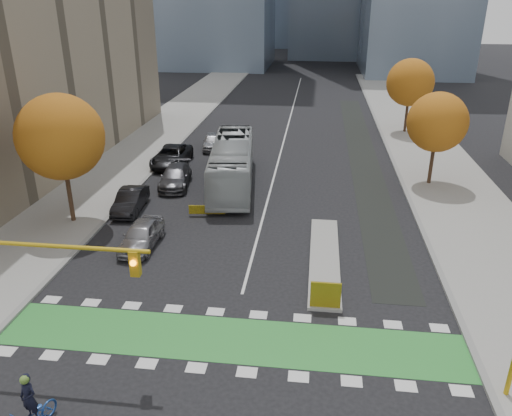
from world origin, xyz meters
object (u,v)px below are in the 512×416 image
(tree_east_near, at_px, (437,122))
(parked_car_b, at_px, (130,201))
(tree_east_far, at_px, (410,83))
(parked_car_c, at_px, (175,177))
(hazard_board, at_px, (326,295))
(traffic_signal_west, at_px, (9,269))
(parked_car_e, at_px, (213,141))
(bus, at_px, (232,163))
(parked_car_a, at_px, (141,235))
(cyclist, at_px, (32,412))
(tree_west, at_px, (61,137))
(parked_car_d, at_px, (172,156))

(tree_east_near, relative_size, parked_car_b, 1.60)
(tree_east_far, distance_m, parked_car_c, 27.60)
(hazard_board, height_order, parked_car_c, parked_car_c)
(traffic_signal_west, relative_size, parked_car_e, 1.97)
(bus, height_order, parked_car_a, bus)
(hazard_board, relative_size, tree_east_near, 0.20)
(tree_east_far, bearing_deg, cyclist, -113.35)
(tree_east_far, distance_m, parked_car_a, 34.72)
(traffic_signal_west, bearing_deg, tree_east_near, 48.48)
(cyclist, bearing_deg, hazard_board, 58.05)
(parked_car_a, bearing_deg, hazard_board, -25.32)
(traffic_signal_west, height_order, bus, traffic_signal_west)
(hazard_board, relative_size, tree_east_far, 0.18)
(tree_west, height_order, traffic_signal_west, tree_west)
(cyclist, distance_m, bus, 24.19)
(bus, bearing_deg, traffic_signal_west, -110.09)
(tree_east_far, height_order, parked_car_a, tree_east_far)
(parked_car_a, bearing_deg, tree_west, 154.30)
(hazard_board, xyz_separation_m, parked_car_b, (-13.00, 10.09, -0.07))
(cyclist, distance_m, parked_car_e, 33.59)
(hazard_board, bearing_deg, parked_car_c, 126.79)
(tree_west, distance_m, tree_east_far, 35.73)
(tree_east_near, bearing_deg, parked_car_a, -145.51)
(tree_east_far, height_order, traffic_signal_west, tree_east_far)
(parked_car_d, bearing_deg, bus, -35.76)
(tree_west, bearing_deg, tree_east_near, 22.62)
(tree_east_near, bearing_deg, tree_east_far, 88.21)
(tree_east_near, bearing_deg, traffic_signal_west, -131.52)
(tree_east_near, height_order, parked_car_c, tree_east_near)
(hazard_board, bearing_deg, parked_car_b, 142.19)
(cyclist, height_order, parked_car_c, cyclist)
(parked_car_e, bearing_deg, hazard_board, -75.10)
(tree_east_far, distance_m, cyclist, 45.99)
(traffic_signal_west, relative_size, parked_car_a, 1.95)
(parked_car_a, distance_m, parked_car_c, 10.03)
(tree_east_far, relative_size, parked_car_c, 1.50)
(hazard_board, distance_m, bus, 17.31)
(parked_car_d, bearing_deg, tree_east_near, -6.47)
(tree_east_near, distance_m, parked_car_b, 22.75)
(cyclist, height_order, parked_car_a, cyclist)
(tree_west, relative_size, tree_east_far, 1.08)
(parked_car_c, height_order, parked_car_e, parked_car_c)
(bus, bearing_deg, parked_car_e, 103.54)
(bus, bearing_deg, tree_west, -144.92)
(tree_west, relative_size, parked_car_a, 1.89)
(hazard_board, distance_m, tree_west, 18.44)
(cyclist, height_order, parked_car_d, cyclist)
(traffic_signal_west, distance_m, cyclist, 5.31)
(parked_car_c, xyz_separation_m, parked_car_d, (-1.72, 5.00, 0.06))
(hazard_board, distance_m, parked_car_c, 18.84)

